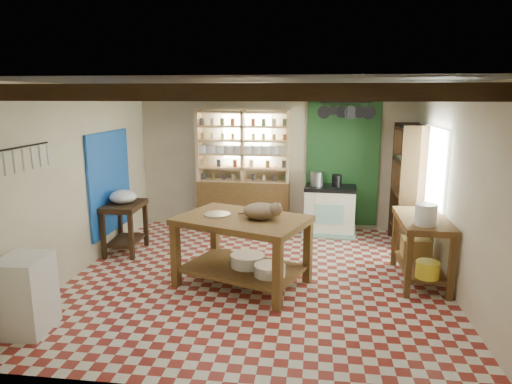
# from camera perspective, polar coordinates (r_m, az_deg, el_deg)

# --- Properties ---
(floor) EXTENTS (5.00, 5.00, 0.02)m
(floor) POSITION_cam_1_polar(r_m,az_deg,el_deg) (6.39, 0.10, -10.66)
(floor) COLOR maroon
(floor) RESTS_ON ground
(ceiling) EXTENTS (5.00, 5.00, 0.02)m
(ceiling) POSITION_cam_1_polar(r_m,az_deg,el_deg) (5.90, 0.11, 13.43)
(ceiling) COLOR #414145
(ceiling) RESTS_ON wall_back
(wall_back) EXTENTS (5.00, 0.04, 2.60)m
(wall_back) POSITION_cam_1_polar(r_m,az_deg,el_deg) (8.46, 2.27, 4.18)
(wall_back) COLOR beige
(wall_back) RESTS_ON floor
(wall_front) EXTENTS (5.00, 0.04, 2.60)m
(wall_front) POSITION_cam_1_polar(r_m,az_deg,el_deg) (3.62, -4.98, -6.66)
(wall_front) COLOR beige
(wall_front) RESTS_ON floor
(wall_left) EXTENTS (0.04, 5.00, 2.60)m
(wall_left) POSITION_cam_1_polar(r_m,az_deg,el_deg) (6.79, -21.32, 1.40)
(wall_left) COLOR beige
(wall_left) RESTS_ON floor
(wall_right) EXTENTS (0.04, 5.00, 2.60)m
(wall_right) POSITION_cam_1_polar(r_m,az_deg,el_deg) (6.21, 23.63, 0.28)
(wall_right) COLOR beige
(wall_right) RESTS_ON floor
(ceiling_beams) EXTENTS (5.00, 3.80, 0.15)m
(ceiling_beams) POSITION_cam_1_polar(r_m,az_deg,el_deg) (5.90, 0.11, 12.27)
(ceiling_beams) COLOR #382413
(ceiling_beams) RESTS_ON ceiling
(blue_wall_patch) EXTENTS (0.04, 1.40, 1.60)m
(blue_wall_patch) POSITION_cam_1_polar(r_m,az_deg,el_deg) (7.60, -17.79, 1.18)
(blue_wall_patch) COLOR blue
(blue_wall_patch) RESTS_ON wall_left
(green_wall_patch) EXTENTS (1.30, 0.04, 2.30)m
(green_wall_patch) POSITION_cam_1_polar(r_m,az_deg,el_deg) (8.42, 10.77, 3.60)
(green_wall_patch) COLOR #1C471F
(green_wall_patch) RESTS_ON wall_back
(window_back) EXTENTS (0.90, 0.02, 0.80)m
(window_back) POSITION_cam_1_polar(r_m,az_deg,el_deg) (8.45, -1.12, 6.92)
(window_back) COLOR beige
(window_back) RESTS_ON wall_back
(window_right) EXTENTS (0.02, 1.30, 1.20)m
(window_right) POSITION_cam_1_polar(r_m,az_deg,el_deg) (7.14, 21.37, 2.70)
(window_right) COLOR beige
(window_right) RESTS_ON wall_right
(utensil_rail) EXTENTS (0.06, 0.90, 0.28)m
(utensil_rail) POSITION_cam_1_polar(r_m,az_deg,el_deg) (5.68, -26.90, 3.89)
(utensil_rail) COLOR black
(utensil_rail) RESTS_ON wall_left
(pot_rack) EXTENTS (0.86, 0.12, 0.36)m
(pot_rack) POSITION_cam_1_polar(r_m,az_deg,el_deg) (7.92, 11.20, 9.82)
(pot_rack) COLOR black
(pot_rack) RESTS_ON ceiling
(shelving_unit) EXTENTS (1.70, 0.34, 2.20)m
(shelving_unit) POSITION_cam_1_polar(r_m,az_deg,el_deg) (8.37, -1.61, 2.72)
(shelving_unit) COLOR #DCB27F
(shelving_unit) RESTS_ON floor
(tall_rack) EXTENTS (0.40, 0.86, 2.00)m
(tall_rack) POSITION_cam_1_polar(r_m,az_deg,el_deg) (7.93, 18.41, 0.85)
(tall_rack) COLOR #382413
(tall_rack) RESTS_ON floor
(work_table) EXTENTS (1.88, 1.57, 0.91)m
(work_table) POSITION_cam_1_polar(r_m,az_deg,el_deg) (6.02, -1.72, -7.39)
(work_table) COLOR brown
(work_table) RESTS_ON floor
(stove) EXTENTS (0.93, 0.66, 0.87)m
(stove) POSITION_cam_1_polar(r_m,az_deg,el_deg) (8.25, 9.21, -2.28)
(stove) COLOR white
(stove) RESTS_ON floor
(prep_table) EXTENTS (0.58, 0.81, 0.80)m
(prep_table) POSITION_cam_1_polar(r_m,az_deg,el_deg) (7.52, -16.03, -4.31)
(prep_table) COLOR #382413
(prep_table) RESTS_ON floor
(white_cabinet) EXTENTS (0.49, 0.58, 0.82)m
(white_cabinet) POSITION_cam_1_polar(r_m,az_deg,el_deg) (5.46, -26.83, -11.37)
(white_cabinet) COLOR white
(white_cabinet) RESTS_ON floor
(right_counter) EXTENTS (0.63, 1.24, 0.88)m
(right_counter) POSITION_cam_1_polar(r_m,az_deg,el_deg) (6.49, 19.89, -6.80)
(right_counter) COLOR brown
(right_counter) RESTS_ON floor
(cat) EXTENTS (0.52, 0.43, 0.21)m
(cat) POSITION_cam_1_polar(r_m,az_deg,el_deg) (5.78, 0.65, -2.41)
(cat) COLOR #8C7051
(cat) RESTS_ON work_table
(steel_tray) EXTENTS (0.45, 0.45, 0.02)m
(steel_tray) POSITION_cam_1_polar(r_m,az_deg,el_deg) (6.02, -4.88, -2.80)
(steel_tray) COLOR #A3A2AA
(steel_tray) RESTS_ON work_table
(basin_large) EXTENTS (0.58, 0.58, 0.16)m
(basin_large) POSITION_cam_1_polar(r_m,az_deg,el_deg) (6.08, -1.06, -8.52)
(basin_large) COLOR white
(basin_large) RESTS_ON work_table
(basin_small) EXTENTS (0.51, 0.51, 0.14)m
(basin_small) POSITION_cam_1_polar(r_m,az_deg,el_deg) (5.79, 1.72, -9.72)
(basin_small) COLOR white
(basin_small) RESTS_ON work_table
(kettle_left) EXTENTS (0.23, 0.23, 0.25)m
(kettle_left) POSITION_cam_1_polar(r_m,az_deg,el_deg) (8.15, 7.59, 1.64)
(kettle_left) COLOR #A3A2AA
(kettle_left) RESTS_ON stove
(kettle_right) EXTENTS (0.18, 0.18, 0.21)m
(kettle_right) POSITION_cam_1_polar(r_m,az_deg,el_deg) (8.14, 10.04, 1.39)
(kettle_right) COLOR black
(kettle_right) RESTS_ON stove
(enamel_bowl) EXTENTS (0.44, 0.44, 0.21)m
(enamel_bowl) POSITION_cam_1_polar(r_m,az_deg,el_deg) (7.40, -16.26, -0.57)
(enamel_bowl) COLOR white
(enamel_bowl) RESTS_ON prep_table
(white_bucket) EXTENTS (0.27, 0.27, 0.27)m
(white_bucket) POSITION_cam_1_polar(r_m,az_deg,el_deg) (5.99, 20.46, -2.66)
(white_bucket) COLOR white
(white_bucket) RESTS_ON right_counter
(wicker_basket) EXTENTS (0.39, 0.31, 0.27)m
(wicker_basket) POSITION_cam_1_polar(r_m,az_deg,el_deg) (6.79, 19.35, -6.58)
(wicker_basket) COLOR #A78543
(wicker_basket) RESTS_ON right_counter
(yellow_tub) EXTENTS (0.29, 0.29, 0.21)m
(yellow_tub) POSITION_cam_1_polar(r_m,az_deg,el_deg) (6.11, 20.65, -9.06)
(yellow_tub) COLOR yellow
(yellow_tub) RESTS_ON right_counter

